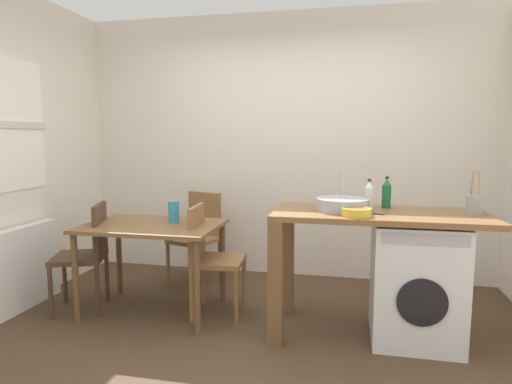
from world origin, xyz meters
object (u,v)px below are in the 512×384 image
(chair_opposite, at_px, (210,254))
(mixing_bowl, at_px, (356,211))
(chair_person_seat, at_px, (88,250))
(bottle_tall_green, at_px, (369,195))
(washing_machine, at_px, (416,281))
(bottle_squat_brown, at_px, (386,194))
(chair_spare_by_wall, at_px, (199,233))
(dining_table, at_px, (152,236))
(utensil_crock, at_px, (474,204))
(vase, at_px, (174,212))

(chair_opposite, distance_m, mixing_bowl, 1.27)
(chair_person_seat, distance_m, bottle_tall_green, 2.33)
(washing_machine, relative_size, bottle_squat_brown, 3.63)
(chair_opposite, height_order, chair_spare_by_wall, same)
(dining_table, height_order, utensil_crock, utensil_crock)
(chair_person_seat, xyz_separation_m, bottle_tall_green, (2.27, 0.15, 0.51))
(dining_table, relative_size, chair_opposite, 1.22)
(dining_table, bearing_deg, washing_machine, -2.18)
(mixing_bowl, bearing_deg, utensil_crock, 17.43)
(chair_person_seat, height_order, utensil_crock, utensil_crock)
(bottle_tall_green, distance_m, vase, 1.58)
(chair_opposite, bearing_deg, mixing_bowl, 70.16)
(dining_table, xyz_separation_m, utensil_crock, (2.42, -0.03, 0.35))
(chair_opposite, distance_m, washing_machine, 1.58)
(mixing_bowl, distance_m, vase, 1.53)
(washing_machine, bearing_deg, mixing_bowl, -155.25)
(chair_spare_by_wall, xyz_separation_m, bottle_tall_green, (1.60, -0.69, 0.51))
(chair_opposite, xyz_separation_m, vase, (-0.33, 0.06, 0.32))
(chair_person_seat, relative_size, bottle_squat_brown, 3.80)
(chair_opposite, relative_size, washing_machine, 1.05)
(dining_table, height_order, washing_machine, washing_machine)
(mixing_bowl, bearing_deg, dining_table, 170.36)
(utensil_crock, xyz_separation_m, vase, (-2.27, 0.13, -0.16))
(bottle_tall_green, bearing_deg, chair_spare_by_wall, 156.53)
(washing_machine, bearing_deg, dining_table, 177.82)
(chair_opposite, xyz_separation_m, mixing_bowl, (1.15, -0.32, 0.44))
(chair_spare_by_wall, distance_m, bottle_tall_green, 1.81)
(chair_opposite, bearing_deg, chair_person_seat, -87.57)
(chair_person_seat, bearing_deg, bottle_squat_brown, -104.52)
(chair_opposite, xyz_separation_m, utensil_crock, (1.94, -0.07, 0.48))
(chair_spare_by_wall, height_order, bottle_tall_green, bottle_tall_green)
(utensil_crock, height_order, vase, utensil_crock)
(dining_table, xyz_separation_m, bottle_tall_green, (1.72, 0.08, 0.38))
(bottle_squat_brown, height_order, utensil_crock, utensil_crock)
(bottle_tall_green, bearing_deg, washing_machine, -25.06)
(chair_person_seat, xyz_separation_m, bottle_squat_brown, (2.40, 0.20, 0.52))
(bottle_tall_green, relative_size, utensil_crock, 0.73)
(dining_table, height_order, chair_person_seat, chair_person_seat)
(bottle_tall_green, height_order, bottle_squat_brown, bottle_squat_brown)
(chair_spare_by_wall, xyz_separation_m, mixing_bowl, (1.50, -1.05, 0.44))
(chair_person_seat, bearing_deg, utensil_crock, -108.25)
(washing_machine, height_order, bottle_tall_green, bottle_tall_green)
(bottle_squat_brown, xyz_separation_m, mixing_bowl, (-0.22, -0.40, -0.08))
(utensil_crock, bearing_deg, chair_person_seat, -179.04)
(chair_spare_by_wall, distance_m, vase, 0.74)
(chair_opposite, bearing_deg, washing_machine, 81.31)
(washing_machine, distance_m, bottle_tall_green, 0.69)
(chair_spare_by_wall, bearing_deg, bottle_tall_green, 174.36)
(chair_person_seat, xyz_separation_m, utensil_crock, (2.97, 0.05, 0.48))
(chair_person_seat, distance_m, utensil_crock, 3.01)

